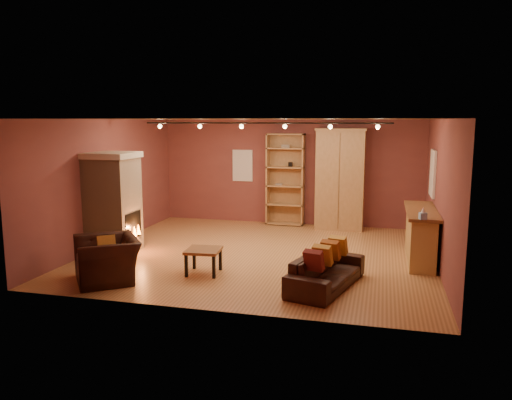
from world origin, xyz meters
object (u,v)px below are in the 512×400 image
(armoire, at_px, (340,179))
(armchair, at_px, (107,252))
(fireplace, at_px, (113,203))
(loveseat, at_px, (326,265))
(bookcase, at_px, (286,179))
(bar_counter, at_px, (420,234))
(coffee_table, at_px, (204,253))

(armoire, bearing_deg, armchair, -123.98)
(fireplace, bearing_deg, loveseat, -14.32)
(armoire, xyz_separation_m, armchair, (-3.56, -5.28, -0.78))
(fireplace, height_order, armoire, armoire)
(bookcase, bearing_deg, fireplace, -128.57)
(armoire, bearing_deg, bar_counter, -54.97)
(armoire, relative_size, bar_counter, 1.19)
(bookcase, height_order, bar_counter, bookcase)
(armoire, height_order, bar_counter, armoire)
(armoire, bearing_deg, bookcase, 172.14)
(fireplace, xyz_separation_m, loveseat, (4.62, -1.18, -0.68))
(coffee_table, bearing_deg, fireplace, 157.68)
(fireplace, bearing_deg, armoire, 38.53)
(armchair, bearing_deg, bar_counter, 78.56)
(fireplace, relative_size, bookcase, 0.87)
(bar_counter, height_order, armchair, bar_counter)
(fireplace, bearing_deg, bookcase, 51.43)
(armchair, xyz_separation_m, coffee_table, (1.49, 0.79, -0.12))
(loveseat, distance_m, coffee_table, 2.27)
(fireplace, xyz_separation_m, armchair, (0.87, -1.76, -0.55))
(loveseat, bearing_deg, coffee_table, 99.66)
(bar_counter, relative_size, armchair, 1.57)
(bar_counter, xyz_separation_m, loveseat, (-1.62, -2.11, -0.14))
(bookcase, bearing_deg, bar_counter, -40.50)
(fireplace, distance_m, bar_counter, 6.33)
(bar_counter, relative_size, coffee_table, 3.28)
(bookcase, relative_size, coffee_table, 3.69)
(armoire, relative_size, coffee_table, 3.91)
(armoire, bearing_deg, coffee_table, -114.67)
(armoire, relative_size, armchair, 1.86)
(loveseat, xyz_separation_m, armchair, (-3.75, -0.58, 0.13))
(loveseat, height_order, coffee_table, loveseat)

